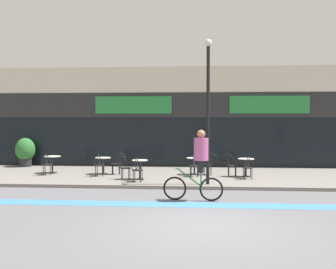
{
  "coord_description": "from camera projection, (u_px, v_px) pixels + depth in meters",
  "views": [
    {
      "loc": [
        -0.12,
        -9.0,
        2.48
      ],
      "look_at": [
        -1.21,
        5.29,
        1.88
      ],
      "focal_mm": 42.0,
      "sensor_mm": 36.0,
      "label": 1
    }
  ],
  "objects": [
    {
      "name": "bistro_table_4",
      "position": [
        246.0,
        164.0,
        15.76
      ],
      "size": [
        0.65,
        0.65,
        0.74
      ],
      "color": "black",
      "rests_on": "sidewalk_slab"
    },
    {
      "name": "lamp_post",
      "position": [
        208.0,
        101.0,
        13.88
      ],
      "size": [
        0.26,
        0.26,
        5.14
      ],
      "color": "black",
      "rests_on": "sidewalk_slab"
    },
    {
      "name": "bistro_table_0",
      "position": [
        52.0,
        161.0,
        16.82
      ],
      "size": [
        0.7,
        0.7,
        0.73
      ],
      "color": "black",
      "rests_on": "sidewalk_slab"
    },
    {
      "name": "cafe_chair_2_side",
      "position": [
        124.0,
        166.0,
        15.11
      ],
      "size": [
        0.58,
        0.4,
        0.9
      ],
      "rotation": [
        0.0,
        0.0,
        -0.01
      ],
      "color": "black",
      "rests_on": "sidewalk_slab"
    },
    {
      "name": "cafe_chair_1_side",
      "position": [
        118.0,
        162.0,
        16.45
      ],
      "size": [
        0.59,
        0.44,
        0.9
      ],
      "rotation": [
        0.0,
        0.0,
        3.25
      ],
      "color": "black",
      "rests_on": "sidewalk_slab"
    },
    {
      "name": "bistro_table_3",
      "position": [
        194.0,
        163.0,
        16.36
      ],
      "size": [
        0.66,
        0.66,
        0.71
      ],
      "color": "black",
      "rests_on": "sidewalk_slab"
    },
    {
      "name": "cafe_chair_3_side",
      "position": [
        209.0,
        162.0,
        16.31
      ],
      "size": [
        0.58,
        0.4,
        0.9
      ],
      "rotation": [
        0.0,
        0.0,
        3.14
      ],
      "color": "black",
      "rests_on": "sidewalk_slab"
    },
    {
      "name": "bike_lane_stripe",
      "position": [
        202.0,
        205.0,
        11.18
      ],
      "size": [
        36.0,
        0.7,
        0.01
      ],
      "primitive_type": "cube",
      "color": "#3D7AB7",
      "rests_on": "ground"
    },
    {
      "name": "bistro_table_2",
      "position": [
        140.0,
        166.0,
        15.06
      ],
      "size": [
        0.6,
        0.6,
        0.75
      ],
      "color": "black",
      "rests_on": "sidewalk_slab"
    },
    {
      "name": "ground_plane",
      "position": [
        203.0,
        225.0,
        9.06
      ],
      "size": [
        120.0,
        120.0,
        0.0
      ],
      "primitive_type": "plane",
      "color": "#5B5B60"
    },
    {
      "name": "bistro_table_1",
      "position": [
        103.0,
        162.0,
        16.49
      ],
      "size": [
        0.65,
        0.65,
        0.7
      ],
      "color": "black",
      "rests_on": "sidewalk_slab"
    },
    {
      "name": "cyclist_1",
      "position": [
        199.0,
        160.0,
        11.72
      ],
      "size": [
        1.81,
        0.53,
        2.13
      ],
      "rotation": [
        0.0,
        0.0,
        3.06
      ],
      "color": "black",
      "rests_on": "ground"
    },
    {
      "name": "planter_pot",
      "position": [
        25.0,
        151.0,
        19.1
      ],
      "size": [
        0.94,
        0.94,
        1.39
      ],
      "color": "#232326",
      "rests_on": "sidewalk_slab"
    },
    {
      "name": "storefront_facade",
      "position": [
        200.0,
        118.0,
        20.88
      ],
      "size": [
        40.0,
        4.06,
        4.97
      ],
      "color": "beige",
      "rests_on": "ground"
    },
    {
      "name": "sidewalk_slab",
      "position": [
        201.0,
        176.0,
        16.28
      ],
      "size": [
        40.0,
        5.5,
        0.12
      ],
      "primitive_type": "cube",
      "color": "slate",
      "rests_on": "ground"
    },
    {
      "name": "cafe_chair_4_side",
      "position": [
        230.0,
        164.0,
        15.81
      ],
      "size": [
        0.58,
        0.4,
        0.9
      ],
      "rotation": [
        0.0,
        0.0,
        0.01
      ],
      "color": "black",
      "rests_on": "sidewalk_slab"
    },
    {
      "name": "cafe_chair_0_near",
      "position": [
        47.0,
        163.0,
        16.19
      ],
      "size": [
        0.45,
        0.6,
        0.9
      ],
      "rotation": [
        0.0,
        0.0,
        1.69
      ],
      "color": "black",
      "rests_on": "sidewalk_slab"
    },
    {
      "name": "cafe_chair_1_near",
      "position": [
        99.0,
        164.0,
        15.87
      ],
      "size": [
        0.41,
        0.58,
        0.9
      ],
      "rotation": [
        0.0,
        0.0,
        1.58
      ],
      "color": "black",
      "rests_on": "sidewalk_slab"
    },
    {
      "name": "cafe_chair_2_near",
      "position": [
        137.0,
        168.0,
        14.44
      ],
      "size": [
        0.42,
        0.59,
        0.9
      ],
      "rotation": [
        0.0,
        0.0,
        1.51
      ],
      "color": "black",
      "rests_on": "sidewalk_slab"
    },
    {
      "name": "cafe_chair_3_near",
      "position": [
        194.0,
        164.0,
        15.74
      ],
      "size": [
        0.44,
        0.59,
        0.9
      ],
      "rotation": [
        0.0,
        0.0,
        1.47
      ],
      "color": "black",
      "rests_on": "sidewalk_slab"
    },
    {
      "name": "cafe_chair_4_near",
      "position": [
        248.0,
        166.0,
        15.14
      ],
      "size": [
        0.42,
        0.59,
        0.9
      ],
      "rotation": [
        0.0,
        0.0,
        1.63
      ],
      "color": "black",
      "rests_on": "sidewalk_slab"
    }
  ]
}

